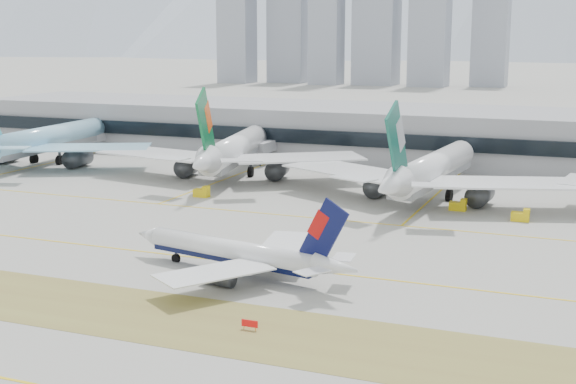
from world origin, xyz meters
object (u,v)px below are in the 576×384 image
at_px(widebody_eva, 233,151).
at_px(terminal, 406,133).
at_px(taxiing_airliner, 240,254).
at_px(widebody_korean, 43,141).
at_px(widebody_cathay, 430,171).

relative_size(widebody_eva, terminal, 0.25).
bearing_deg(terminal, taxiing_airliner, -87.91).
relative_size(widebody_korean, widebody_eva, 1.02).
bearing_deg(widebody_korean, terminal, -65.47).
height_order(taxiing_airliner, widebody_cathay, widebody_cathay).
height_order(taxiing_airliner, terminal, terminal).
bearing_deg(widebody_cathay, widebody_korean, 90.11).
height_order(widebody_eva, terminal, widebody_eva).
distance_m(widebody_korean, terminal, 105.48).
bearing_deg(taxiing_airliner, widebody_korean, -26.06).
relative_size(taxiing_airliner, widebody_cathay, 0.61).
height_order(taxiing_airliner, widebody_korean, widebody_korean).
relative_size(taxiing_airliner, widebody_eva, 0.60).
relative_size(widebody_korean, widebody_cathay, 1.04).
bearing_deg(terminal, widebody_eva, -125.32).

